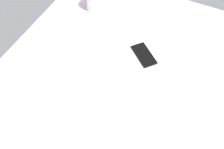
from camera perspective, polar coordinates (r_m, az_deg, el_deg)
name	(u,v)px	position (r cm, az deg, el deg)	size (l,w,h in cm)	color
cell_phone	(144,55)	(134.14, 6.26, 3.86)	(6.80, 14.00, 0.80)	black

